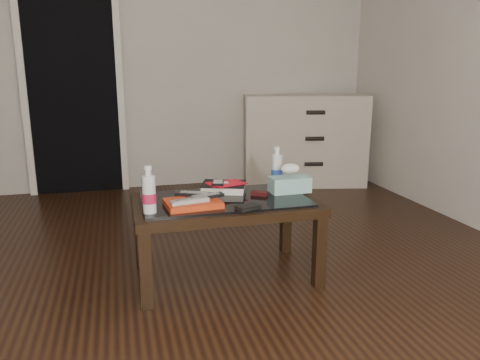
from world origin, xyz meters
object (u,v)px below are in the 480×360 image
at_px(textbook, 224,187).
at_px(water_bottle_left, 149,190).
at_px(water_bottle_right, 277,166).
at_px(tissue_box, 290,184).
at_px(coffee_table, 225,210).
at_px(dresser, 304,140).

relative_size(textbook, water_bottle_left, 1.05).
height_order(textbook, water_bottle_right, water_bottle_right).
xyz_separation_m(water_bottle_left, tissue_box, (0.81, 0.20, -0.07)).
distance_m(coffee_table, textbook, 0.18).
height_order(coffee_table, water_bottle_right, water_bottle_right).
relative_size(dresser, water_bottle_left, 5.38).
bearing_deg(coffee_table, water_bottle_left, -159.62).
relative_size(coffee_table, dresser, 0.78).
relative_size(dresser, water_bottle_right, 5.38).
distance_m(textbook, tissue_box, 0.38).
distance_m(coffee_table, dresser, 2.34).
relative_size(coffee_table, textbook, 4.00).
xyz_separation_m(coffee_table, water_bottle_right, (0.37, 0.21, 0.18)).
bearing_deg(water_bottle_left, tissue_box, 13.49).
relative_size(dresser, tissue_box, 5.57).
height_order(textbook, water_bottle_left, water_bottle_left).
xyz_separation_m(textbook, water_bottle_right, (0.35, 0.05, 0.10)).
xyz_separation_m(textbook, tissue_box, (0.37, -0.12, 0.02)).
bearing_deg(dresser, coffee_table, -110.50).
xyz_separation_m(dresser, tissue_box, (-0.88, -1.92, 0.06)).
distance_m(water_bottle_right, tissue_box, 0.19).
bearing_deg(coffee_table, tissue_box, 5.71).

